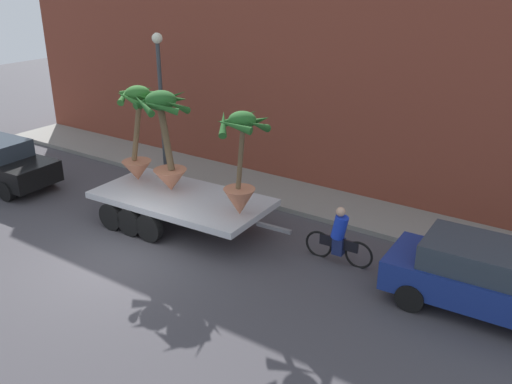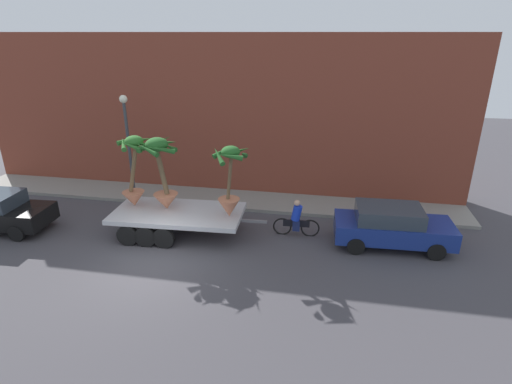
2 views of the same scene
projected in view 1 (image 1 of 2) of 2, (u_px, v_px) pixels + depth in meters
The scene contains 10 objects.
ground_plane at pixel (119, 262), 14.10m from camera, with size 60.00×60.00×0.00m, color #423F44.
sidewalk at pixel (254, 186), 18.72m from camera, with size 24.00×2.20×0.15m, color gray.
building_facade at pixel (283, 69), 18.61m from camera, with size 24.00×1.20×7.53m, color brown.
flatbed_trailer at pixel (175, 201), 15.80m from camera, with size 6.11×2.75×0.98m.
potted_palm_rear at pixel (166, 139), 15.45m from camera, with size 1.62×1.68×2.88m.
potted_palm_middle at pixel (137, 136), 16.16m from camera, with size 1.35×1.36×2.90m.
potted_palm_front at pixel (241, 167), 13.91m from camera, with size 1.43×1.44×2.77m.
cyclist at pixel (339, 238), 13.86m from camera, with size 1.84×0.36×1.54m.
parked_car at pixel (486, 278), 11.81m from camera, with size 4.34×1.99×1.58m.
street_lamp at pixel (160, 86), 18.64m from camera, with size 0.36×0.36×4.83m.
Camera 1 is at (9.86, -8.22, 7.03)m, focal length 38.73 mm.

